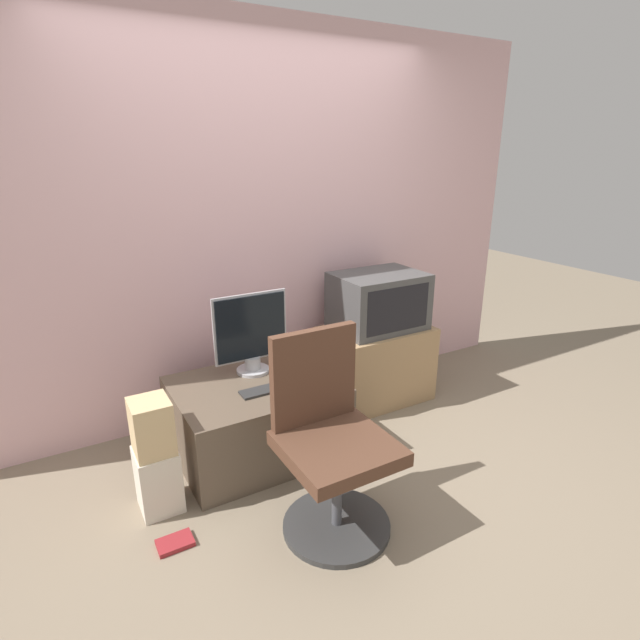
{
  "coord_description": "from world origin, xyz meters",
  "views": [
    {
      "loc": [
        -1.35,
        -1.81,
        1.81
      ],
      "look_at": [
        0.21,
        0.91,
        0.71
      ],
      "focal_mm": 28.0,
      "sensor_mm": 36.0,
      "label": 1
    }
  ],
  "objects_px": {
    "office_chair": "(330,446)",
    "cardboard_box_lower": "(158,479)",
    "book": "(175,543)",
    "mouse": "(302,381)",
    "keyboard": "(266,390)",
    "crt_tv": "(378,301)",
    "main_monitor": "(251,335)"
  },
  "relations": [
    {
      "from": "office_chair",
      "to": "cardboard_box_lower",
      "type": "height_order",
      "value": "office_chair"
    },
    {
      "from": "keyboard",
      "to": "crt_tv",
      "type": "xyz_separation_m",
      "value": [
        1.04,
        0.34,
        0.29
      ]
    },
    {
      "from": "cardboard_box_lower",
      "to": "mouse",
      "type": "bearing_deg",
      "value": 5.72
    },
    {
      "from": "keyboard",
      "to": "mouse",
      "type": "distance_m",
      "value": 0.23
    },
    {
      "from": "cardboard_box_lower",
      "to": "book",
      "type": "height_order",
      "value": "cardboard_box_lower"
    },
    {
      "from": "office_chair",
      "to": "cardboard_box_lower",
      "type": "xyz_separation_m",
      "value": [
        -0.72,
        0.53,
        -0.27
      ]
    },
    {
      "from": "crt_tv",
      "to": "book",
      "type": "bearing_deg",
      "value": -156.31
    },
    {
      "from": "main_monitor",
      "to": "book",
      "type": "height_order",
      "value": "main_monitor"
    },
    {
      "from": "keyboard",
      "to": "book",
      "type": "distance_m",
      "value": 0.92
    },
    {
      "from": "keyboard",
      "to": "office_chair",
      "type": "distance_m",
      "value": 0.64
    },
    {
      "from": "crt_tv",
      "to": "office_chair",
      "type": "xyz_separation_m",
      "value": [
        -0.99,
        -0.98,
        -0.33
      ]
    },
    {
      "from": "mouse",
      "to": "crt_tv",
      "type": "height_order",
      "value": "crt_tv"
    },
    {
      "from": "book",
      "to": "mouse",
      "type": "bearing_deg",
      "value": 23.84
    },
    {
      "from": "keyboard",
      "to": "book",
      "type": "bearing_deg",
      "value": -148.53
    },
    {
      "from": "crt_tv",
      "to": "cardboard_box_lower",
      "type": "bearing_deg",
      "value": -165.44
    },
    {
      "from": "main_monitor",
      "to": "keyboard",
      "type": "distance_m",
      "value": 0.38
    },
    {
      "from": "book",
      "to": "cardboard_box_lower",
      "type": "bearing_deg",
      "value": 88.52
    },
    {
      "from": "keyboard",
      "to": "cardboard_box_lower",
      "type": "relative_size",
      "value": 0.89
    },
    {
      "from": "keyboard",
      "to": "office_chair",
      "type": "height_order",
      "value": "office_chair"
    },
    {
      "from": "keyboard",
      "to": "crt_tv",
      "type": "height_order",
      "value": "crt_tv"
    },
    {
      "from": "office_chair",
      "to": "keyboard",
      "type": "bearing_deg",
      "value": 94.73
    },
    {
      "from": "crt_tv",
      "to": "cardboard_box_lower",
      "type": "xyz_separation_m",
      "value": [
        -1.71,
        -0.44,
        -0.59
      ]
    },
    {
      "from": "mouse",
      "to": "cardboard_box_lower",
      "type": "xyz_separation_m",
      "value": [
        -0.9,
        -0.09,
        -0.31
      ]
    },
    {
      "from": "keyboard",
      "to": "cardboard_box_lower",
      "type": "bearing_deg",
      "value": -171.1
    },
    {
      "from": "mouse",
      "to": "cardboard_box_lower",
      "type": "bearing_deg",
      "value": -174.28
    },
    {
      "from": "office_chair",
      "to": "mouse",
      "type": "bearing_deg",
      "value": 74.35
    },
    {
      "from": "office_chair",
      "to": "book",
      "type": "relative_size",
      "value": 5.87
    },
    {
      "from": "main_monitor",
      "to": "keyboard",
      "type": "relative_size",
      "value": 1.68
    },
    {
      "from": "mouse",
      "to": "keyboard",
      "type": "bearing_deg",
      "value": 176.21
    },
    {
      "from": "crt_tv",
      "to": "office_chair",
      "type": "height_order",
      "value": "office_chair"
    },
    {
      "from": "office_chair",
      "to": "crt_tv",
      "type": "bearing_deg",
      "value": 44.67
    },
    {
      "from": "crt_tv",
      "to": "book",
      "type": "height_order",
      "value": "crt_tv"
    }
  ]
}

